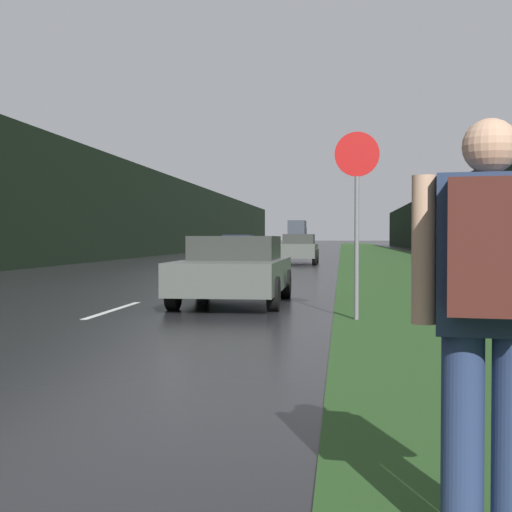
# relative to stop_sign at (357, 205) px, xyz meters

# --- Properties ---
(grass_verge) EXTENTS (6.00, 240.00, 0.02)m
(grass_verge) POSITION_rel_stop_sign_xyz_m (2.64, 28.81, -1.78)
(grass_verge) COLOR #26471E
(grass_verge) RESTS_ON ground_plane
(lane_stripe_c) EXTENTS (0.12, 3.00, 0.01)m
(lane_stripe_c) POSITION_rel_stop_sign_xyz_m (-4.25, 1.14, -1.79)
(lane_stripe_c) COLOR silver
(lane_stripe_c) RESTS_ON ground_plane
(lane_stripe_d) EXTENTS (0.12, 3.00, 0.01)m
(lane_stripe_d) POSITION_rel_stop_sign_xyz_m (-4.25, 8.14, -1.79)
(lane_stripe_d) COLOR silver
(lane_stripe_d) RESTS_ON ground_plane
(lane_stripe_e) EXTENTS (0.12, 3.00, 0.01)m
(lane_stripe_e) POSITION_rel_stop_sign_xyz_m (-4.25, 15.14, -1.79)
(lane_stripe_e) COLOR silver
(lane_stripe_e) RESTS_ON ground_plane
(lane_stripe_f) EXTENTS (0.12, 3.00, 0.01)m
(lane_stripe_f) POSITION_rel_stop_sign_xyz_m (-4.25, 22.14, -1.79)
(lane_stripe_f) COLOR silver
(lane_stripe_f) RESTS_ON ground_plane
(treeline_far_side) EXTENTS (2.00, 140.00, 5.99)m
(treeline_far_side) POSITION_rel_stop_sign_xyz_m (-14.14, 38.81, 1.20)
(treeline_far_side) COLOR black
(treeline_far_side) RESTS_ON ground_plane
(treeline_near_side) EXTENTS (2.00, 140.00, 5.34)m
(treeline_near_side) POSITION_rel_stop_sign_xyz_m (8.64, 38.81, 0.88)
(treeline_near_side) COLOR black
(treeline_near_side) RESTS_ON ground_plane
(stop_sign) EXTENTS (0.69, 0.07, 2.91)m
(stop_sign) POSITION_rel_stop_sign_xyz_m (0.00, 0.00, 0.00)
(stop_sign) COLOR slate
(stop_sign) RESTS_ON ground_plane
(hitchhiker_with_backpack) EXTENTS (0.61, 0.46, 1.76)m
(hitchhiker_with_backpack) POSITION_rel_stop_sign_xyz_m (0.35, -8.17, -0.78)
(hitchhiker_with_backpack) COLOR navy
(hitchhiker_with_backpack) RESTS_ON ground_plane
(car_passing_near) EXTENTS (1.99, 4.38, 1.32)m
(car_passing_near) POSITION_rel_stop_sign_xyz_m (-2.31, 2.67, -1.12)
(car_passing_near) COLOR #4C514C
(car_passing_near) RESTS_ON ground_plane
(car_passing_far) EXTENTS (1.84, 4.50, 1.45)m
(car_passing_far) POSITION_rel_stop_sign_xyz_m (-2.31, 23.60, -1.04)
(car_passing_far) COLOR #4C514C
(car_passing_far) RESTS_ON ground_plane
(car_oncoming) EXTENTS (2.03, 4.01, 1.45)m
(car_oncoming) POSITION_rel_stop_sign_xyz_m (-6.19, 30.02, -1.07)
(car_oncoming) COLOR #2D3856
(car_oncoming) RESTS_ON ground_plane
(delivery_truck) EXTENTS (2.40, 7.46, 3.56)m
(delivery_truck) POSITION_rel_stop_sign_xyz_m (-6.19, 85.64, 0.07)
(delivery_truck) COLOR black
(delivery_truck) RESTS_ON ground_plane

